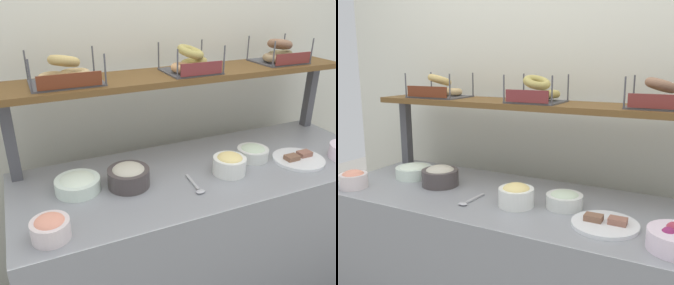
# 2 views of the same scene
# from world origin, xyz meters

# --- Properties ---
(back_wall) EXTENTS (3.07, 0.06, 2.40)m
(back_wall) POSITION_xyz_m (0.00, 0.55, 1.20)
(back_wall) COLOR silver
(back_wall) RESTS_ON ground_plane
(deli_counter) EXTENTS (1.87, 0.70, 0.85)m
(deli_counter) POSITION_xyz_m (0.00, 0.00, 0.42)
(deli_counter) COLOR gray
(deli_counter) RESTS_ON ground_plane
(shelf_riser_left) EXTENTS (0.05, 0.05, 0.40)m
(shelf_riser_left) POSITION_xyz_m (-0.88, 0.27, 1.05)
(shelf_riser_left) COLOR #4C4C51
(shelf_riser_left) RESTS_ON deli_counter
(upper_shelf) EXTENTS (1.83, 0.32, 0.03)m
(upper_shelf) POSITION_xyz_m (0.00, 0.27, 1.26)
(upper_shelf) COLOR brown
(upper_shelf) RESTS_ON shelf_riser_left
(bowl_egg_salad) EXTENTS (0.16, 0.16, 0.10)m
(bowl_egg_salad) POSITION_xyz_m (0.07, -0.08, 0.90)
(bowl_egg_salad) COLOR white
(bowl_egg_salad) RESTS_ON deli_counter
(bowl_tuna_salad) EXTENTS (0.19, 0.19, 0.11)m
(bowl_tuna_salad) POSITION_xyz_m (-0.41, 0.00, 0.90)
(bowl_tuna_salad) COLOR #48403F
(bowl_tuna_salad) RESTS_ON deli_counter
(bowl_cream_cheese) EXTENTS (0.20, 0.20, 0.08)m
(bowl_cream_cheese) POSITION_xyz_m (-0.63, 0.05, 0.89)
(bowl_cream_cheese) COLOR white
(bowl_cream_cheese) RESTS_ON deli_counter
(bowl_lox_spread) EXTENTS (0.14, 0.14, 0.09)m
(bowl_lox_spread) POSITION_xyz_m (-0.78, -0.24, 0.90)
(bowl_lox_spread) COLOR silver
(bowl_lox_spread) RESTS_ON deli_counter
(bowl_scallion_spread) EXTENTS (0.16, 0.16, 0.08)m
(bowl_scallion_spread) POSITION_xyz_m (0.26, 0.00, 0.89)
(bowl_scallion_spread) COLOR silver
(bowl_scallion_spread) RESTS_ON deli_counter
(serving_plate_white) EXTENTS (0.26, 0.26, 0.04)m
(serving_plate_white) POSITION_xyz_m (0.47, -0.11, 0.86)
(serving_plate_white) COLOR white
(serving_plate_white) RESTS_ON deli_counter
(serving_spoon_near_plate) EXTENTS (0.04, 0.18, 0.01)m
(serving_spoon_near_plate) POSITION_xyz_m (-0.14, -0.15, 0.86)
(serving_spoon_near_plate) COLOR #B7B7BC
(serving_spoon_near_plate) RESTS_ON deli_counter
(bagel_basket_plain) EXTENTS (0.32, 0.25, 0.14)m
(bagel_basket_plain) POSITION_xyz_m (-0.60, 0.27, 1.32)
(bagel_basket_plain) COLOR #4C4C51
(bagel_basket_plain) RESTS_ON upper_shelf
(bagel_basket_sesame) EXTENTS (0.28, 0.26, 0.14)m
(bagel_basket_sesame) POSITION_xyz_m (0.01, 0.25, 1.33)
(bagel_basket_sesame) COLOR #4C4C51
(bagel_basket_sesame) RESTS_ON upper_shelf
(bagel_basket_everything) EXTENTS (0.27, 0.25, 0.14)m
(bagel_basket_everything) POSITION_xyz_m (0.59, 0.27, 1.33)
(bagel_basket_everything) COLOR #4C4C51
(bagel_basket_everything) RESTS_ON upper_shelf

